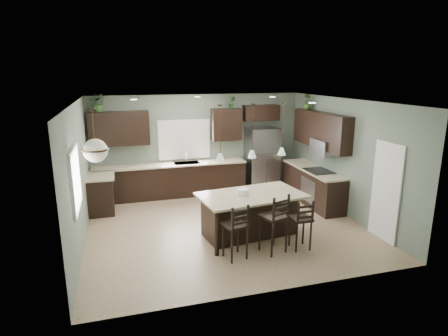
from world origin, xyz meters
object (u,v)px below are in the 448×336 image
refrigerator (262,159)px  serving_dish (243,192)px  plant_back_left (98,103)px  kitchen_island (251,215)px  bar_stool_left (235,231)px  bar_stool_right (301,224)px  bar_stool_center (273,223)px

refrigerator → serving_dish: size_ratio=7.71×
serving_dish → plant_back_left: plant_back_left is taller
kitchen_island → bar_stool_left: 1.06m
plant_back_left → bar_stool_left: bearing=-59.7°
refrigerator → bar_stool_left: refrigerator is taller
bar_stool_right → plant_back_left: size_ratio=2.21×
bar_stool_right → plant_back_left: plant_back_left is taller
serving_dish → plant_back_left: bearing=130.9°
bar_stool_center → plant_back_left: plant_back_left is taller
refrigerator → plant_back_left: 4.78m
bar_stool_right → bar_stool_center: bearing=177.9°
refrigerator → kitchen_island: bearing=-115.4°
kitchen_island → bar_stool_center: 0.84m
bar_stool_left → refrigerator: bearing=48.6°
kitchen_island → plant_back_left: (-3.01, 3.21, 2.17)m
bar_stool_left → bar_stool_right: bar_stool_left is taller
bar_stool_center → bar_stool_right: bearing=-20.2°
bar_stool_right → kitchen_island: bearing=131.1°
bar_stool_center → bar_stool_right: 0.57m
bar_stool_right → bar_stool_left: bearing=-178.9°
serving_dish → plant_back_left: (-2.81, 3.24, 1.64)m
bar_stool_center → plant_back_left: bearing=110.0°
refrigerator → plant_back_left: size_ratio=3.99×
kitchen_island → bar_stool_center: (0.16, -0.81, 0.13)m
bar_stool_center → plant_back_left: 5.51m
bar_stool_left → kitchen_island: bearing=40.4°
refrigerator → plant_back_left: plant_back_left is taller
refrigerator → plant_back_left: (-4.46, 0.16, 1.71)m
bar_stool_right → refrigerator: bearing=79.4°
kitchen_island → bar_stool_right: bar_stool_right is taller
serving_dish → refrigerator: bearing=61.8°
serving_dish → bar_stool_left: (-0.43, -0.83, -0.45)m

